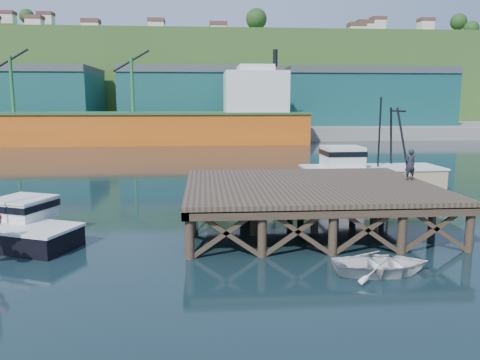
{
  "coord_description": "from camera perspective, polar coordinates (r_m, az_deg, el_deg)",
  "views": [
    {
      "loc": [
        0.42,
        -22.44,
        6.08
      ],
      "look_at": [
        2.28,
        2.0,
        1.99
      ],
      "focal_mm": 35.0,
      "sensor_mm": 36.0,
      "label": 1
    }
  ],
  "objects": [
    {
      "name": "ground",
      "position": [
        23.26,
        -5.26,
        -5.72
      ],
      "size": [
        300.0,
        300.0,
        0.0
      ],
      "primitive_type": "plane",
      "color": "black",
      "rests_on": "ground"
    },
    {
      "name": "wharf",
      "position": [
        23.2,
        8.37,
        -0.91
      ],
      "size": [
        12.0,
        10.0,
        2.62
      ],
      "color": "brown",
      "rests_on": "ground"
    },
    {
      "name": "far_quay",
      "position": [
        92.58,
        -4.63,
        6.29
      ],
      "size": [
        160.0,
        40.0,
        2.0
      ],
      "primitive_type": "cube",
      "color": "gray",
      "rests_on": "ground"
    },
    {
      "name": "warehouse_left",
      "position": [
        94.35,
        -26.73,
        8.73
      ],
      "size": [
        32.0,
        16.0,
        9.0
      ],
      "primitive_type": "cube",
      "color": "#174D4E",
      "rests_on": "far_quay"
    },
    {
      "name": "warehouse_mid",
      "position": [
        87.45,
        -4.69,
        9.71
      ],
      "size": [
        28.0,
        16.0,
        9.0
      ],
      "primitive_type": "cube",
      "color": "#174D4E",
      "rests_on": "far_quay"
    },
    {
      "name": "warehouse_right",
      "position": [
        92.31,
        14.54,
        9.43
      ],
      "size": [
        30.0,
        16.0,
        9.0
      ],
      "primitive_type": "cube",
      "color": "#174D4E",
      "rests_on": "far_quay"
    },
    {
      "name": "cargo_ship",
      "position": [
        71.06,
        -11.62,
        7.04
      ],
      "size": [
        55.5,
        10.0,
        13.75
      ],
      "color": "#DD5E14",
      "rests_on": "ground"
    },
    {
      "name": "hillside",
      "position": [
        122.54,
        -4.64,
        11.74
      ],
      "size": [
        220.0,
        50.0,
        22.0
      ],
      "primitive_type": "cube",
      "color": "#2D511E",
      "rests_on": "ground"
    },
    {
      "name": "boat_black",
      "position": [
        22.67,
        -26.31,
        -5.15
      ],
      "size": [
        6.96,
        5.79,
        4.04
      ],
      "rotation": [
        0.0,
        0.0,
        -0.39
      ],
      "color": "black",
      "rests_on": "ground"
    },
    {
      "name": "trawler",
      "position": [
        33.8,
        15.4,
        1.04
      ],
      "size": [
        9.67,
        3.65,
        6.43
      ],
      "rotation": [
        0.0,
        0.0,
        0.02
      ],
      "color": "tan",
      "rests_on": "ground"
    },
    {
      "name": "dinghy",
      "position": [
        17.72,
        16.86,
        -9.77
      ],
      "size": [
        3.51,
        2.53,
        0.72
      ],
      "primitive_type": "imported",
      "rotation": [
        0.0,
        0.0,
        1.56
      ],
      "color": "white",
      "rests_on": "ground"
    },
    {
      "name": "dockworker",
      "position": [
        25.45,
        20.02,
        1.77
      ],
      "size": [
        0.63,
        0.45,
        1.6
      ],
      "primitive_type": "imported",
      "rotation": [
        0.0,
        0.0,
        3.27
      ],
      "color": "black",
      "rests_on": "wharf"
    }
  ]
}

